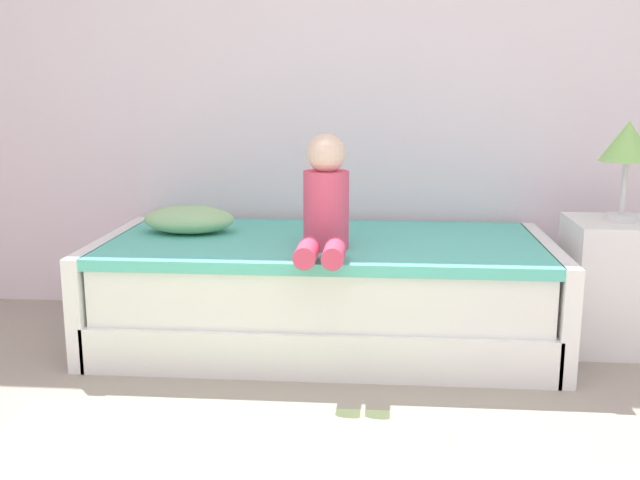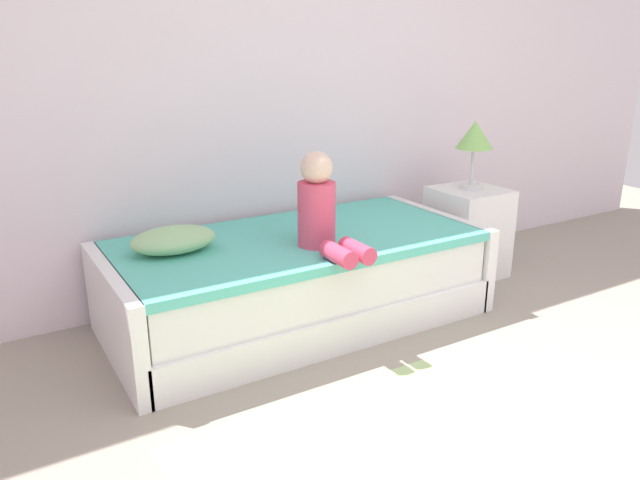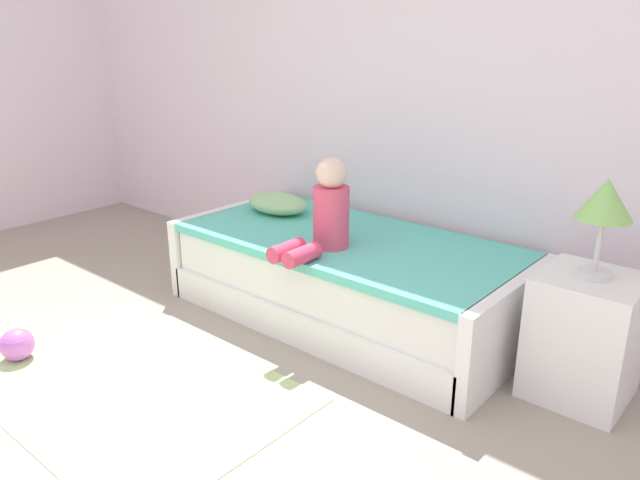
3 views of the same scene
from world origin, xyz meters
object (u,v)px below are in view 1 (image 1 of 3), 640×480
child_figure (325,204)px  table_lamp (627,146)px  nightstand (615,284)px  bed (324,292)px  pillow (189,220)px

child_figure → table_lamp: bearing=11.8°
nightstand → bed: bearing=-177.9°
pillow → nightstand: bearing=-1.5°
bed → nightstand: size_ratio=3.52×
bed → child_figure: size_ratio=4.14×
table_lamp → child_figure: size_ratio=0.88×
bed → child_figure: 0.51m
table_lamp → pillow: 2.05m
nightstand → pillow: (-2.02, 0.05, 0.26)m
table_lamp → pillow: bearing=178.5°
table_lamp → pillow: (-2.02, 0.05, -0.37)m
bed → pillow: (-0.67, 0.10, 0.32)m
pillow → child_figure: bearing=-25.6°
bed → nightstand: (1.35, 0.05, 0.05)m
nightstand → child_figure: size_ratio=1.18×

